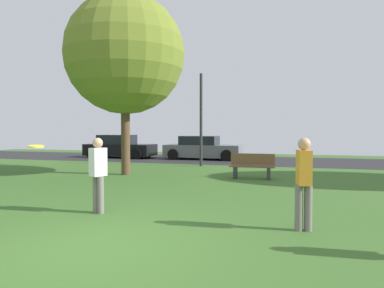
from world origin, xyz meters
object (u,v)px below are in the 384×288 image
Objects in this scene: parked_car_black at (119,147)px; street_lamp_post at (201,120)px; park_bench at (252,166)px; person_bystander at (304,180)px; frisbee_disc at (36,146)px; parked_car_grey at (202,149)px; person_thrower at (98,172)px; oak_tree_right at (125,55)px.

street_lamp_post reaches higher than parked_car_black.
street_lamp_post is (-2.97, 3.78, 1.79)m from park_bench.
person_bystander is at bearing -65.46° from street_lamp_post.
parked_car_grey is (-0.96, 15.18, -0.83)m from frisbee_disc.
parked_car_black reaches higher than parked_car_grey.
street_lamp_post reaches higher than park_bench.
person_bystander is (4.18, -0.14, 0.02)m from person_thrower.
person_thrower reaches higher than parked_car_black.
person_thrower reaches higher than frisbee_disc.
street_lamp_post is (1.97, 4.08, -2.46)m from oak_tree_right.
park_bench is at bearing -177.44° from person_thrower.
frisbee_disc is 0.08× the size of street_lamp_post.
person_thrower is 1.00× the size of park_bench.
oak_tree_right is 1.60× the size of parked_car_black.
person_bystander is 4.29× the size of frisbee_disc.
oak_tree_right reaches higher than person_thrower.
oak_tree_right is at bearing -115.76° from street_lamp_post.
parked_car_grey is (1.00, 7.89, -4.07)m from oak_tree_right.
parked_car_black is at bearing -129.76° from person_thrower.
parked_car_black is at bearing -38.15° from park_bench.
frisbee_disc reaches higher than parked_car_black.
parked_car_black is 5.39m from parked_car_grey.
oak_tree_right is 4.40× the size of person_thrower.
person_bystander is at bearing 104.89° from park_bench.
oak_tree_right is 9.68m from parked_car_black.
park_bench is 0.36× the size of street_lamp_post.
parked_car_black is (-4.38, 7.62, -4.06)m from oak_tree_right.
oak_tree_right is 6.52m from park_bench.
frisbee_disc is (1.96, -7.29, -3.24)m from oak_tree_right.
parked_car_grey is at bearing -150.32° from person_thrower.
person_thrower is 10.26m from street_lamp_post.
person_thrower is 14.04m from parked_car_grey.
oak_tree_right reaches higher than person_bystander.
person_bystander reaches higher than parked_car_black.
person_thrower is at bearing 68.98° from park_bench.
person_thrower is at bearing -83.90° from parked_car_grey.
frisbee_disc is (-4.71, -1.08, 0.57)m from person_bystander.
oak_tree_right is 18.47× the size of frisbee_disc.
oak_tree_right reaches higher than frisbee_disc.
street_lamp_post is at bearing -75.68° from parked_car_grey.
person_bystander is 15.20m from parked_car_grey.
street_lamp_post is (0.97, -3.81, 1.61)m from parked_car_grey.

